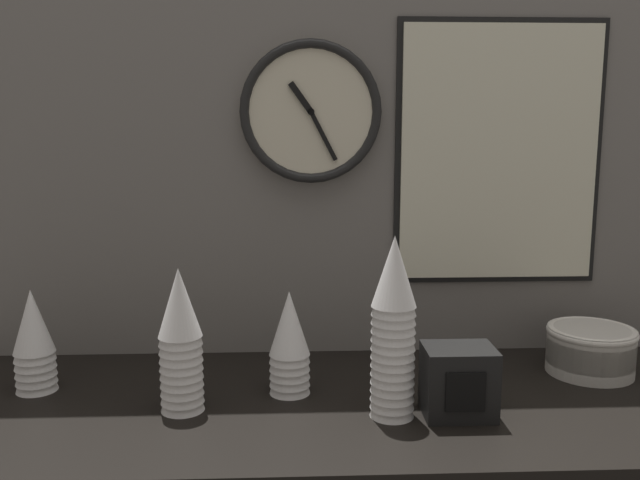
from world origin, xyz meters
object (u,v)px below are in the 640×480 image
(bowl_stack_far_right, at_px, (591,348))
(napkin_dispenser, at_px, (459,381))
(cup_stack_center_left, at_px, (180,340))
(cup_stack_center_right, at_px, (393,328))
(cup_stack_far_left, at_px, (34,341))
(cup_stack_center, at_px, (289,343))
(wall_clock, at_px, (311,112))
(menu_board, at_px, (499,154))

(bowl_stack_far_right, xyz_separation_m, napkin_dispenser, (-0.31, -0.18, 0.01))
(cup_stack_center_left, relative_size, cup_stack_center_right, 0.81)
(bowl_stack_far_right, relative_size, napkin_dispenser, 1.45)
(cup_stack_far_left, bearing_deg, cup_stack_center_left, -19.45)
(cup_stack_center, relative_size, cup_stack_far_left, 1.00)
(cup_stack_center, height_order, bowl_stack_far_right, cup_stack_center)
(wall_clock, distance_m, napkin_dispenser, 0.60)
(cup_stack_center, height_order, cup_stack_center_right, cup_stack_center_right)
(cup_stack_center_left, relative_size, menu_board, 0.46)
(menu_board, bearing_deg, cup_stack_center_left, -155.02)
(cup_stack_center_right, height_order, bowl_stack_far_right, cup_stack_center_right)
(wall_clock, distance_m, menu_board, 0.40)
(menu_board, bearing_deg, cup_stack_far_left, -168.17)
(bowl_stack_far_right, xyz_separation_m, wall_clock, (-0.55, 0.14, 0.46))
(cup_stack_center_right, bearing_deg, cup_stack_center_left, 173.76)
(cup_stack_far_left, bearing_deg, wall_clock, 19.38)
(cup_stack_center_left, bearing_deg, wall_clock, 50.64)
(wall_clock, height_order, menu_board, menu_board)
(cup_stack_center, xyz_separation_m, napkin_dispenser, (0.28, -0.11, -0.04))
(wall_clock, height_order, napkin_dispenser, wall_clock)
(bowl_stack_far_right, xyz_separation_m, menu_board, (-0.16, 0.15, 0.38))
(bowl_stack_far_right, bearing_deg, cup_stack_far_left, -177.60)
(menu_board, bearing_deg, cup_stack_center_right, -128.95)
(wall_clock, xyz_separation_m, napkin_dispenser, (0.24, -0.32, -0.45))
(cup_stack_far_left, xyz_separation_m, wall_clock, (0.51, 0.18, 0.42))
(cup_stack_center_left, distance_m, bowl_stack_far_right, 0.80)
(cup_stack_center_right, xyz_separation_m, wall_clock, (-0.13, 0.32, 0.36))
(cup_stack_center_left, bearing_deg, bowl_stack_far_right, 10.54)
(cup_stack_far_left, bearing_deg, napkin_dispenser, -10.48)
(cup_stack_center_left, bearing_deg, menu_board, 24.98)
(cup_stack_far_left, xyz_separation_m, napkin_dispenser, (0.75, -0.14, -0.04))
(cup_stack_center, xyz_separation_m, cup_stack_center_right, (0.17, -0.11, 0.06))
(napkin_dispenser, bearing_deg, cup_stack_center, 159.42)
(bowl_stack_far_right, bearing_deg, cup_stack_center_left, -169.46)
(cup_stack_center_left, relative_size, napkin_dispenser, 2.11)
(cup_stack_center, relative_size, napkin_dispenser, 1.62)
(cup_stack_center_left, xyz_separation_m, bowl_stack_far_right, (0.78, 0.14, -0.08))
(cup_stack_center_right, distance_m, bowl_stack_far_right, 0.47)
(menu_board, height_order, napkin_dispenser, menu_board)
(cup_stack_center, height_order, napkin_dispenser, cup_stack_center)
(cup_stack_far_left, xyz_separation_m, menu_board, (0.91, 0.19, 0.33))
(cup_stack_center_left, bearing_deg, cup_stack_center_right, -6.24)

